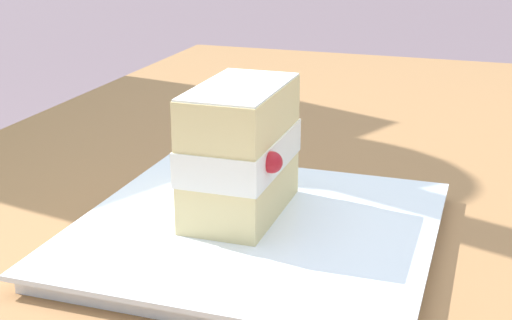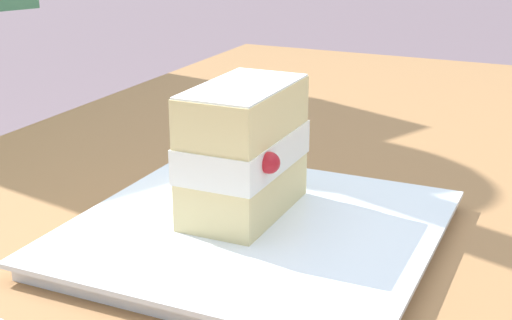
# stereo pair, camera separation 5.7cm
# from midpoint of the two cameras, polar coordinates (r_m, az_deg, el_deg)

# --- Properties ---
(patio_table) EXTENTS (1.41, 0.82, 0.74)m
(patio_table) POSITION_cam_midpoint_polar(r_m,az_deg,el_deg) (0.73, 1.93, -10.22)
(patio_table) COLOR olive
(patio_table) RESTS_ON ground
(dessert_plate) EXTENTS (0.28, 0.28, 0.02)m
(dessert_plate) POSITION_cam_midpoint_polar(r_m,az_deg,el_deg) (0.59, -2.76, -5.71)
(dessert_plate) COLOR white
(dessert_plate) RESTS_ON patio_table
(cake_slice) EXTENTS (0.12, 0.08, 0.11)m
(cake_slice) POSITION_cam_midpoint_polar(r_m,az_deg,el_deg) (0.59, -3.97, 0.71)
(cake_slice) COLOR #EAD18C
(cake_slice) RESTS_ON dessert_plate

